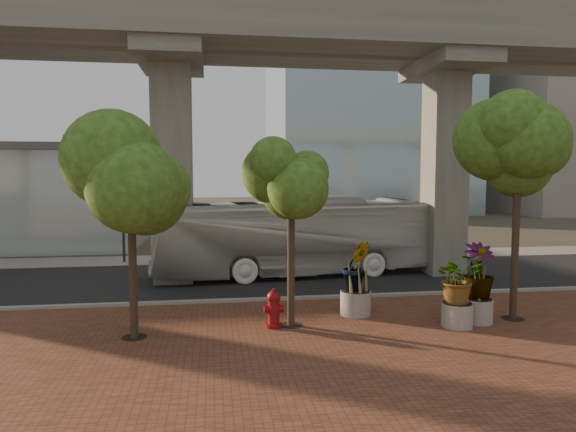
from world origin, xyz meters
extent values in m
plane|color=#373428|center=(0.00, 0.00, 0.00)|extent=(160.00, 160.00, 0.00)
cube|color=brown|center=(0.00, -8.00, 0.03)|extent=(70.00, 13.00, 0.06)
cube|color=black|center=(0.00, 2.00, 0.02)|extent=(90.00, 8.00, 0.04)
cube|color=gray|center=(0.00, -2.00, 0.08)|extent=(70.00, 0.25, 0.16)
cube|color=gray|center=(0.00, 7.50, 0.03)|extent=(90.00, 3.00, 0.06)
cube|color=gray|center=(0.00, 0.40, 10.50)|extent=(72.00, 2.40, 1.80)
cube|color=gray|center=(0.00, 3.60, 10.50)|extent=(72.00, 2.40, 1.80)
cube|color=gray|center=(0.00, 4.70, 11.90)|extent=(72.00, 0.12, 1.00)
cube|color=#9C978C|center=(38.00, 36.00, 12.00)|extent=(18.00, 16.00, 24.00)
imported|color=silver|center=(-0.83, 2.56, 1.75)|extent=(12.79, 4.36, 3.49)
cylinder|color=maroon|center=(-2.62, -5.19, 0.12)|extent=(0.52, 0.52, 0.11)
cylinder|color=maroon|center=(-2.62, -5.19, 0.53)|extent=(0.34, 0.34, 0.83)
sphere|color=maroon|center=(-2.62, -5.19, 0.95)|extent=(0.40, 0.40, 0.40)
cylinder|color=maroon|center=(-2.62, -5.19, 1.14)|extent=(0.11, 0.11, 0.14)
cylinder|color=maroon|center=(-2.62, -5.19, 0.61)|extent=(0.57, 0.23, 0.23)
cylinder|color=gray|center=(2.76, -5.94, 0.41)|extent=(0.91, 0.91, 0.70)
imported|color=#2B4E14|center=(2.76, -5.94, 1.52)|extent=(2.01, 2.01, 1.51)
cylinder|color=#9B978C|center=(3.58, -5.59, 0.42)|extent=(0.93, 0.93, 0.72)
imported|color=#2B4E14|center=(3.58, -5.59, 1.63)|extent=(2.27, 2.27, 1.70)
cylinder|color=gray|center=(0.14, -4.23, 0.44)|extent=(0.98, 0.98, 0.76)
imported|color=#2B4E14|center=(0.14, -4.23, 1.64)|extent=(2.18, 2.18, 1.64)
cylinder|color=#463628|center=(-6.55, -5.59, 1.68)|extent=(0.22, 0.22, 3.25)
cylinder|color=black|center=(-6.55, -5.59, 0.07)|extent=(0.70, 0.70, 0.01)
cylinder|color=#463628|center=(-2.09, -5.10, 1.84)|extent=(0.22, 0.22, 3.55)
cylinder|color=black|center=(-2.09, -5.10, 0.07)|extent=(0.70, 0.70, 0.01)
cylinder|color=#463628|center=(4.87, -5.41, 2.01)|extent=(0.22, 0.22, 3.90)
cylinder|color=black|center=(4.87, -5.41, 0.07)|extent=(0.70, 0.70, 0.01)
cylinder|color=#2C2D31|center=(-8.90, 7.04, 3.69)|extent=(0.13, 0.13, 7.30)
cube|color=#2C2D31|center=(-8.90, 6.58, 7.34)|extent=(0.14, 0.91, 0.14)
cube|color=silver|center=(-8.90, 6.12, 7.25)|extent=(0.36, 0.18, 0.11)
cylinder|color=#2B2A2F|center=(6.54, 5.64, 4.34)|extent=(0.15, 0.15, 8.59)
cube|color=#2B2A2F|center=(6.54, 5.10, 8.63)|extent=(0.16, 1.07, 0.16)
cube|color=silver|center=(6.54, 4.56, 8.52)|extent=(0.43, 0.21, 0.13)
camera|label=1|loc=(-4.36, -19.92, 4.58)|focal=32.00mm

